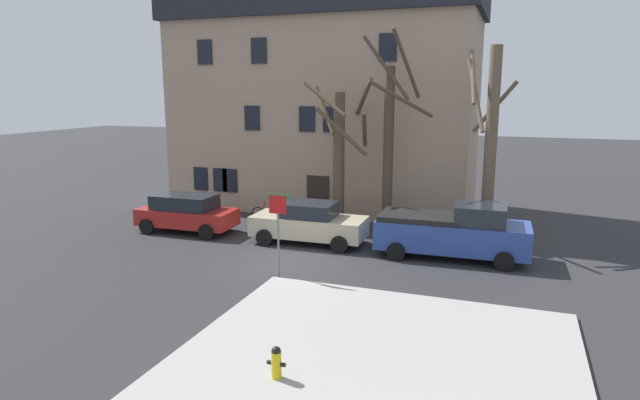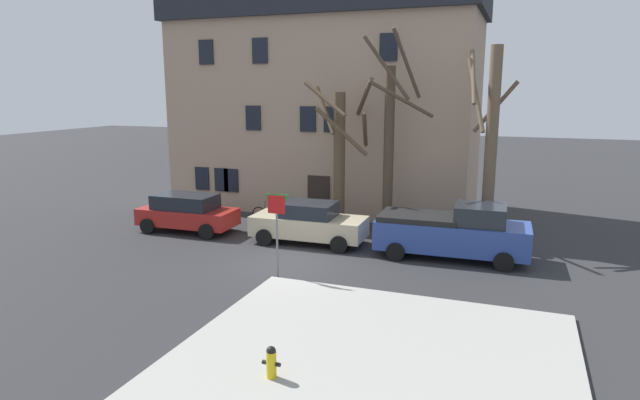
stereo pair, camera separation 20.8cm
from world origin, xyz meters
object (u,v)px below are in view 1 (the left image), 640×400
object	(u,v)px
building_main	(324,91)
street_sign_pole	(278,220)
fire_hydrant	(276,362)
tree_bare_far	(489,141)
car_red_wagon	(186,213)
tree_bare_mid	(389,141)
bicycle_leaning	(268,215)
car_beige_sedan	(309,223)
tree_bare_near	(340,152)
pickup_truck_blue	(453,231)

from	to	relation	value
building_main	street_sign_pole	bearing A→B (deg)	-77.86
fire_hydrant	tree_bare_far	bearing A→B (deg)	74.97
tree_bare_far	car_red_wagon	bearing A→B (deg)	-167.49
tree_bare_mid	bicycle_leaning	size ratio (longest dim) A/B	4.90
car_red_wagon	car_beige_sedan	bearing A→B (deg)	1.39
building_main	fire_hydrant	distance (m)	19.41
tree_bare_near	fire_hydrant	bearing A→B (deg)	-77.98
car_red_wagon	street_sign_pole	size ratio (longest dim) A/B	1.53
tree_bare_near	bicycle_leaning	distance (m)	4.72
building_main	tree_bare_mid	world-z (taller)	building_main
tree_bare_mid	car_beige_sedan	xyz separation A→B (m)	(-2.64, -2.75, -3.15)
tree_bare_far	car_red_wagon	world-z (taller)	tree_bare_far
tree_bare_near	pickup_truck_blue	distance (m)	6.40
building_main	tree_bare_mid	size ratio (longest dim) A/B	1.86
tree_bare_mid	fire_hydrant	bearing A→B (deg)	-87.42
pickup_truck_blue	building_main	bearing A→B (deg)	135.92
car_beige_sedan	fire_hydrant	distance (m)	10.86
building_main	tree_bare_mid	bearing A→B (deg)	-45.80
car_red_wagon	bicycle_leaning	world-z (taller)	car_red_wagon
building_main	tree_bare_near	distance (m)	6.01
building_main	tree_bare_near	bearing A→B (deg)	-63.30
tree_bare_near	pickup_truck_blue	world-z (taller)	tree_bare_near
building_main	street_sign_pole	xyz separation A→B (m)	(2.53, -11.75, -4.09)
car_beige_sedan	fire_hydrant	bearing A→B (deg)	-72.67
street_sign_pole	car_beige_sedan	bearing A→B (deg)	97.43
tree_bare_mid	car_beige_sedan	size ratio (longest dim) A/B	1.84
building_main	tree_bare_near	world-z (taller)	building_main
tree_bare_near	car_beige_sedan	size ratio (longest dim) A/B	1.43
car_red_wagon	car_beige_sedan	world-z (taller)	car_beige_sedan
car_red_wagon	pickup_truck_blue	world-z (taller)	pickup_truck_blue
car_red_wagon	bicycle_leaning	distance (m)	3.87
building_main	car_beige_sedan	xyz separation A→B (m)	(1.97, -7.49, -5.22)
tree_bare_mid	pickup_truck_blue	size ratio (longest dim) A/B	1.53
tree_bare_near	building_main	bearing A→B (deg)	116.70
car_red_wagon	building_main	bearing A→B (deg)	63.83
tree_bare_far	street_sign_pole	bearing A→B (deg)	-131.85
tree_bare_near	car_red_wagon	distance (m)	7.27
car_beige_sedan	pickup_truck_blue	world-z (taller)	pickup_truck_blue
street_sign_pole	bicycle_leaning	xyz separation A→B (m)	(-3.65, 6.91, -1.62)
pickup_truck_blue	tree_bare_far	bearing A→B (deg)	69.58
tree_bare_near	tree_bare_far	size ratio (longest dim) A/B	0.85
bicycle_leaning	building_main	bearing A→B (deg)	76.97
fire_hydrant	bicycle_leaning	bearing A→B (deg)	115.91
tree_bare_mid	tree_bare_far	world-z (taller)	tree_bare_mid
car_beige_sedan	fire_hydrant	xyz separation A→B (m)	(3.23, -10.36, -0.36)
pickup_truck_blue	bicycle_leaning	world-z (taller)	pickup_truck_blue
tree_bare_mid	car_beige_sedan	distance (m)	4.95
car_beige_sedan	fire_hydrant	size ratio (longest dim) A/B	6.51
tree_bare_far	pickup_truck_blue	bearing A→B (deg)	-110.42
tree_bare_mid	street_sign_pole	bearing A→B (deg)	-106.58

